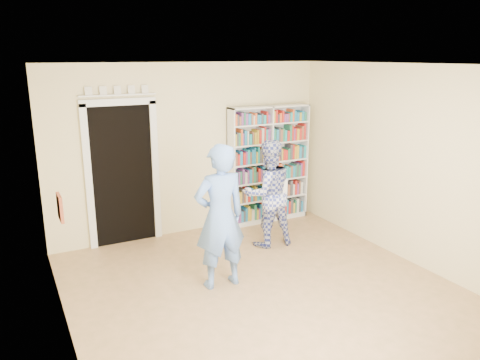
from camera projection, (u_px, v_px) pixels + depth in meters
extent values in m
plane|color=olive|center=(270.00, 296.00, 5.62)|extent=(5.00, 5.00, 0.00)
plane|color=white|center=(274.00, 65.00, 4.92)|extent=(5.00, 5.00, 0.00)
plane|color=beige|center=(191.00, 150.00, 7.41)|extent=(4.50, 0.00, 4.50)
plane|color=beige|center=(61.00, 219.00, 4.27)|extent=(0.00, 5.00, 5.00)
plane|color=beige|center=(416.00, 167.00, 6.26)|extent=(0.00, 5.00, 5.00)
cube|color=white|center=(269.00, 165.00, 7.96)|extent=(1.45, 0.27, 1.99)
cube|color=white|center=(269.00, 165.00, 7.96)|extent=(0.02, 0.27, 1.99)
cube|color=black|center=(123.00, 176.00, 6.99)|extent=(0.90, 0.03, 2.10)
cube|color=white|center=(89.00, 180.00, 6.75)|extent=(0.10, 0.06, 2.20)
cube|color=white|center=(155.00, 173.00, 7.20)|extent=(0.10, 0.06, 2.20)
cube|color=white|center=(118.00, 102.00, 6.69)|extent=(1.10, 0.06, 0.10)
cube|color=white|center=(118.00, 95.00, 6.66)|extent=(1.10, 0.08, 0.02)
cube|color=maroon|center=(60.00, 208.00, 4.44)|extent=(0.03, 0.25, 0.25)
imported|color=#638EDC|center=(220.00, 217.00, 5.66)|extent=(0.66, 0.43, 1.81)
imported|color=#333F9C|center=(268.00, 193.00, 6.95)|extent=(0.83, 0.68, 1.62)
cube|color=white|center=(282.00, 189.00, 6.85)|extent=(0.19, 0.02, 0.27)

